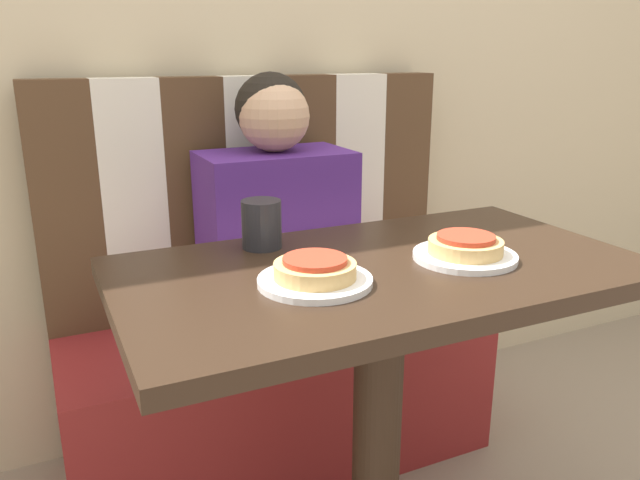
# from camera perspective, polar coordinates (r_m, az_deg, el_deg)

# --- Properties ---
(wall_back) EXTENTS (7.00, 0.05, 2.60)m
(wall_back) POSITION_cam_1_polar(r_m,az_deg,el_deg) (1.90, -7.80, 20.80)
(wall_back) COLOR #C6B28E
(wall_back) RESTS_ON ground_plane
(booth_seat) EXTENTS (1.19, 0.47, 0.43)m
(booth_seat) POSITION_cam_1_polar(r_m,az_deg,el_deg) (1.87, -3.69, -13.55)
(booth_seat) COLOR maroon
(booth_seat) RESTS_ON ground_plane
(booth_backrest) EXTENTS (1.19, 0.08, 0.67)m
(booth_backrest) POSITION_cam_1_polar(r_m,az_deg,el_deg) (1.84, -6.23, 4.31)
(booth_backrest) COLOR #4C331E
(booth_backrest) RESTS_ON booth_seat
(dining_table) EXTENTS (0.99, 0.55, 0.78)m
(dining_table) POSITION_cam_1_polar(r_m,az_deg,el_deg) (1.23, 5.51, -7.77)
(dining_table) COLOR black
(dining_table) RESTS_ON ground_plane
(person) EXTENTS (0.39, 0.23, 0.68)m
(person) POSITION_cam_1_polar(r_m,az_deg,el_deg) (1.67, -4.06, 2.51)
(person) COLOR #4C237A
(person) RESTS_ON booth_seat
(plate_left) EXTENTS (0.20, 0.20, 0.01)m
(plate_left) POSITION_cam_1_polar(r_m,az_deg,el_deg) (1.08, -0.46, -3.76)
(plate_left) COLOR white
(plate_left) RESTS_ON dining_table
(plate_right) EXTENTS (0.20, 0.20, 0.01)m
(plate_right) POSITION_cam_1_polar(r_m,az_deg,el_deg) (1.24, 13.09, -1.45)
(plate_right) COLOR white
(plate_right) RESTS_ON dining_table
(pizza_left) EXTENTS (0.14, 0.14, 0.04)m
(pizza_left) POSITION_cam_1_polar(r_m,az_deg,el_deg) (1.07, -0.46, -2.61)
(pizza_left) COLOR tan
(pizza_left) RESTS_ON plate_left
(pizza_right) EXTENTS (0.14, 0.14, 0.04)m
(pizza_right) POSITION_cam_1_polar(r_m,az_deg,el_deg) (1.23, 13.16, -0.44)
(pizza_right) COLOR tan
(pizza_right) RESTS_ON plate_right
(drinking_cup) EXTENTS (0.08, 0.08, 0.10)m
(drinking_cup) POSITION_cam_1_polar(r_m,az_deg,el_deg) (1.27, -5.36, 1.45)
(drinking_cup) COLOR #232328
(drinking_cup) RESTS_ON dining_table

